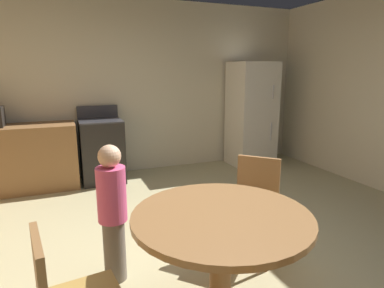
# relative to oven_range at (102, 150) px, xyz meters

# --- Properties ---
(ground_plane) EXTENTS (14.00, 14.00, 0.00)m
(ground_plane) POSITION_rel_oven_range_xyz_m (0.58, -2.66, -0.47)
(ground_plane) COLOR tan
(wall_back) EXTENTS (6.13, 0.12, 2.70)m
(wall_back) POSITION_rel_oven_range_xyz_m (0.58, 0.40, 0.88)
(wall_back) COLOR beige
(wall_back) RESTS_ON ground
(kitchen_counter) EXTENTS (1.83, 0.60, 0.90)m
(kitchen_counter) POSITION_rel_oven_range_xyz_m (-1.27, -0.00, -0.02)
(kitchen_counter) COLOR olive
(kitchen_counter) RESTS_ON ground
(oven_range) EXTENTS (0.60, 0.60, 1.10)m
(oven_range) POSITION_rel_oven_range_xyz_m (0.00, 0.00, 0.00)
(oven_range) COLOR black
(oven_range) RESTS_ON ground
(refrigerator) EXTENTS (0.68, 0.68, 1.76)m
(refrigerator) POSITION_rel_oven_range_xyz_m (2.51, -0.05, 0.41)
(refrigerator) COLOR silver
(refrigerator) RESTS_ON ground
(dining_table) EXTENTS (1.11, 1.11, 0.76)m
(dining_table) POSITION_rel_oven_range_xyz_m (0.35, -3.21, 0.13)
(dining_table) COLOR olive
(dining_table) RESTS_ON ground
(chair_northeast) EXTENTS (0.57, 0.57, 0.87)m
(chair_northeast) POSITION_rel_oven_range_xyz_m (1.00, -2.57, 0.03)
(chair_northeast) COLOR olive
(chair_northeast) RESTS_ON ground
(person_child) EXTENTS (0.31, 0.31, 1.09)m
(person_child) POSITION_rel_oven_range_xyz_m (-0.21, -2.50, 0.11)
(person_child) COLOR #665B51
(person_child) RESTS_ON ground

